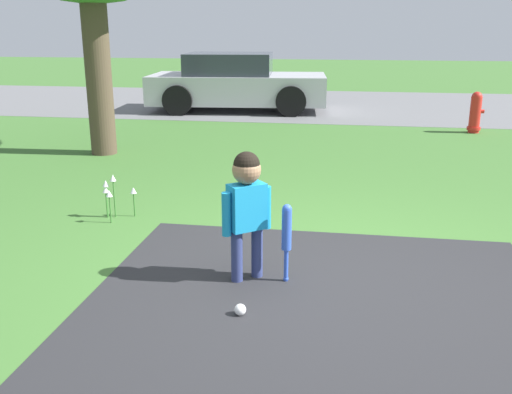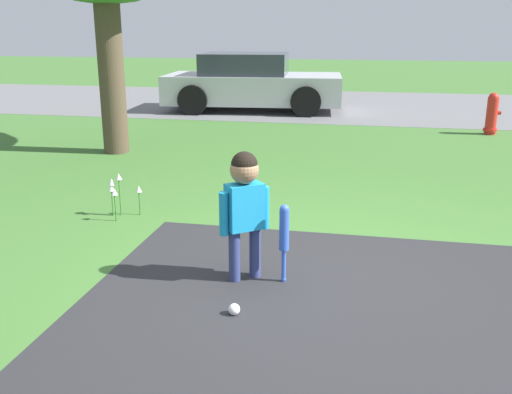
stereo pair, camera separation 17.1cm
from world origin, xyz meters
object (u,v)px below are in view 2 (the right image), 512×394
object	(u,v)px
child	(245,198)
sports_ball	(234,309)
baseball_bat	(284,233)
fire_hydrant	(492,114)
parked_car	(252,83)

from	to	relation	value
child	sports_ball	distance (m)	0.80
baseball_bat	child	bearing A→B (deg)	-179.37
child	fire_hydrant	world-z (taller)	child
baseball_bat	parked_car	xyz separation A→B (m)	(-2.11, 8.73, 0.21)
baseball_bat	fire_hydrant	bearing A→B (deg)	68.88
child	parked_car	size ratio (longest dim) A/B	0.24
sports_ball	parked_car	size ratio (longest dim) A/B	0.02
baseball_bat	sports_ball	bearing A→B (deg)	-112.61
sports_ball	baseball_bat	bearing A→B (deg)	67.39
child	baseball_bat	world-z (taller)	child
parked_car	sports_ball	bearing A→B (deg)	-83.82
baseball_bat	parked_car	size ratio (longest dim) A/B	0.15
sports_ball	fire_hydrant	xyz separation A→B (m)	(2.79, 7.17, 0.31)
sports_ball	fire_hydrant	size ratio (longest dim) A/B	0.11
parked_car	fire_hydrant	bearing A→B (deg)	-29.64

